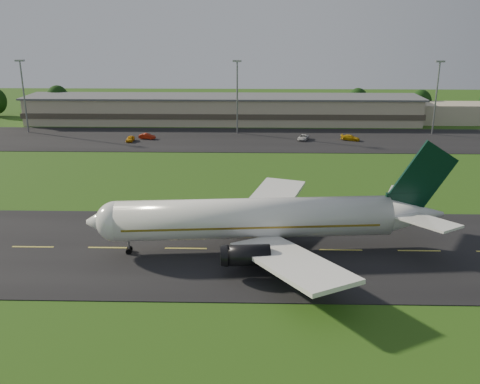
{
  "coord_description": "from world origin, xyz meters",
  "views": [
    {
      "loc": [
        9.4,
        -69.54,
        31.37
      ],
      "look_at": [
        7.53,
        8.0,
        6.0
      ],
      "focal_mm": 40.0,
      "sensor_mm": 36.0,
      "label": 1
    }
  ],
  "objects_px": {
    "service_vehicle_a": "(130,139)",
    "service_vehicle_c": "(303,137)",
    "light_mast_east": "(437,89)",
    "service_vehicle_d": "(350,138)",
    "terminal": "(243,110)",
    "light_mast_west": "(23,88)",
    "light_mast_centre": "(237,88)",
    "service_vehicle_b": "(147,136)",
    "airliner": "(260,219)"
  },
  "relations": [
    {
      "from": "terminal",
      "to": "service_vehicle_c",
      "type": "bearing_deg",
      "value": -56.1
    },
    {
      "from": "light_mast_east",
      "to": "service_vehicle_d",
      "type": "distance_m",
      "value": 28.59
    },
    {
      "from": "terminal",
      "to": "light_mast_east",
      "type": "height_order",
      "value": "light_mast_east"
    },
    {
      "from": "light_mast_centre",
      "to": "service_vehicle_b",
      "type": "bearing_deg",
      "value": -161.03
    },
    {
      "from": "service_vehicle_a",
      "to": "light_mast_centre",
      "type": "bearing_deg",
      "value": 23.89
    },
    {
      "from": "light_mast_centre",
      "to": "service_vehicle_d",
      "type": "xyz_separation_m",
      "value": [
        30.52,
        -8.76,
        -11.91
      ]
    },
    {
      "from": "light_mast_centre",
      "to": "airliner",
      "type": "bearing_deg",
      "value": -86.04
    },
    {
      "from": "airliner",
      "to": "service_vehicle_b",
      "type": "xyz_separation_m",
      "value": [
        -29.69,
        71.62,
        -3.83
      ]
    },
    {
      "from": "airliner",
      "to": "light_mast_east",
      "type": "relative_size",
      "value": 2.52
    },
    {
      "from": "light_mast_centre",
      "to": "service_vehicle_d",
      "type": "height_order",
      "value": "light_mast_centre"
    },
    {
      "from": "service_vehicle_a",
      "to": "service_vehicle_c",
      "type": "xyz_separation_m",
      "value": [
        46.04,
        2.93,
        -0.02
      ]
    },
    {
      "from": "light_mast_west",
      "to": "terminal",
      "type": "bearing_deg",
      "value": 14.76
    },
    {
      "from": "terminal",
      "to": "service_vehicle_d",
      "type": "xyz_separation_m",
      "value": [
        29.12,
        -24.94,
        -3.16
      ]
    },
    {
      "from": "light_mast_east",
      "to": "service_vehicle_b",
      "type": "xyz_separation_m",
      "value": [
        -79.16,
        -8.3,
        -11.91
      ]
    },
    {
      "from": "airliner",
      "to": "service_vehicle_a",
      "type": "xyz_separation_m",
      "value": [
        -33.6,
        68.52,
        -3.85
      ]
    },
    {
      "from": "service_vehicle_a",
      "to": "service_vehicle_b",
      "type": "xyz_separation_m",
      "value": [
        3.91,
        3.1,
        0.02
      ]
    },
    {
      "from": "terminal",
      "to": "light_mast_centre",
      "type": "xyz_separation_m",
      "value": [
        -1.4,
        -16.18,
        8.75
      ]
    },
    {
      "from": "terminal",
      "to": "light_mast_west",
      "type": "bearing_deg",
      "value": -165.24
    },
    {
      "from": "terminal",
      "to": "airliner",
      "type": "bearing_deg",
      "value": -87.54
    },
    {
      "from": "light_mast_centre",
      "to": "service_vehicle_d",
      "type": "relative_size",
      "value": 4.04
    },
    {
      "from": "airliner",
      "to": "light_mast_centre",
      "type": "bearing_deg",
      "value": 88.95
    },
    {
      "from": "airliner",
      "to": "light_mast_west",
      "type": "relative_size",
      "value": 2.52
    },
    {
      "from": "light_mast_west",
      "to": "light_mast_east",
      "type": "bearing_deg",
      "value": 0.0
    },
    {
      "from": "airliner",
      "to": "light_mast_centre",
      "type": "relative_size",
      "value": 2.52
    },
    {
      "from": "airliner",
      "to": "service_vehicle_d",
      "type": "distance_m",
      "value": 75.53
    },
    {
      "from": "light_mast_east",
      "to": "service_vehicle_d",
      "type": "xyz_separation_m",
      "value": [
        -24.48,
        -8.76,
        -11.91
      ]
    },
    {
      "from": "airliner",
      "to": "service_vehicle_b",
      "type": "bearing_deg",
      "value": 107.51
    },
    {
      "from": "service_vehicle_b",
      "to": "service_vehicle_d",
      "type": "relative_size",
      "value": 0.88
    },
    {
      "from": "light_mast_west",
      "to": "service_vehicle_a",
      "type": "relative_size",
      "value": 4.86
    },
    {
      "from": "airliner",
      "to": "service_vehicle_c",
      "type": "relative_size",
      "value": 10.26
    },
    {
      "from": "light_mast_west",
      "to": "service_vehicle_a",
      "type": "bearing_deg",
      "value": -19.65
    },
    {
      "from": "service_vehicle_c",
      "to": "service_vehicle_d",
      "type": "height_order",
      "value": "service_vehicle_d"
    },
    {
      "from": "light_mast_west",
      "to": "service_vehicle_a",
      "type": "height_order",
      "value": "light_mast_west"
    },
    {
      "from": "service_vehicle_c",
      "to": "light_mast_centre",
      "type": "bearing_deg",
      "value": 172.97
    },
    {
      "from": "service_vehicle_d",
      "to": "service_vehicle_a",
      "type": "bearing_deg",
      "value": 116.32
    },
    {
      "from": "terminal",
      "to": "service_vehicle_a",
      "type": "bearing_deg",
      "value": -136.89
    },
    {
      "from": "terminal",
      "to": "service_vehicle_a",
      "type": "height_order",
      "value": "terminal"
    },
    {
      "from": "service_vehicle_a",
      "to": "terminal",
      "type": "bearing_deg",
      "value": 44.89
    },
    {
      "from": "service_vehicle_b",
      "to": "service_vehicle_c",
      "type": "relative_size",
      "value": 0.89
    },
    {
      "from": "light_mast_centre",
      "to": "service_vehicle_c",
      "type": "height_order",
      "value": "light_mast_centre"
    },
    {
      "from": "service_vehicle_a",
      "to": "service_vehicle_d",
      "type": "distance_m",
      "value": 58.65
    },
    {
      "from": "light_mast_east",
      "to": "terminal",
      "type": "bearing_deg",
      "value": 163.2
    },
    {
      "from": "service_vehicle_c",
      "to": "airliner",
      "type": "bearing_deg",
      "value": -81.66
    },
    {
      "from": "airliner",
      "to": "service_vehicle_d",
      "type": "bearing_deg",
      "value": 65.64
    },
    {
      "from": "service_vehicle_a",
      "to": "light_mast_east",
      "type": "bearing_deg",
      "value": 9.6
    },
    {
      "from": "light_mast_east",
      "to": "service_vehicle_c",
      "type": "relative_size",
      "value": 4.07
    },
    {
      "from": "service_vehicle_a",
      "to": "service_vehicle_d",
      "type": "relative_size",
      "value": 0.83
    },
    {
      "from": "airliner",
      "to": "light_mast_east",
      "type": "distance_m",
      "value": 94.34
    },
    {
      "from": "service_vehicle_c",
      "to": "service_vehicle_a",
      "type": "bearing_deg",
      "value": -158.15
    },
    {
      "from": "terminal",
      "to": "light_mast_west",
      "type": "height_order",
      "value": "light_mast_west"
    }
  ]
}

